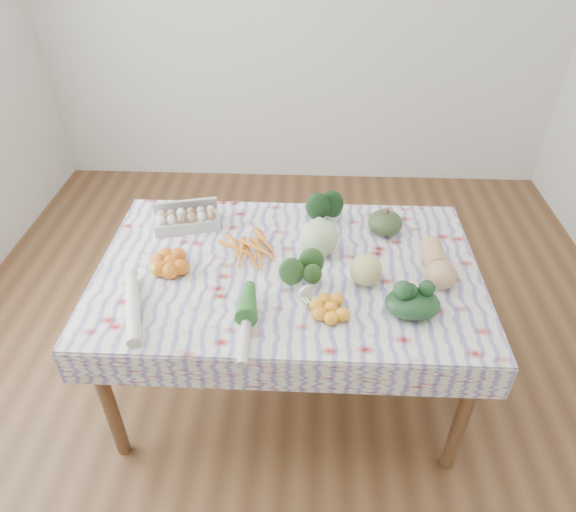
# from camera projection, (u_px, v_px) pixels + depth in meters

# --- Properties ---
(ground) EXTENTS (4.50, 4.50, 0.00)m
(ground) POSITION_uv_depth(u_px,v_px,m) (288.00, 380.00, 2.70)
(ground) COLOR brown
(ground) RESTS_ON ground
(wall_back) EXTENTS (4.00, 0.04, 2.80)m
(wall_back) POSITION_uv_depth(u_px,v_px,m) (302.00, 0.00, 3.64)
(wall_back) COLOR silver
(wall_back) RESTS_ON ground
(dining_table) EXTENTS (1.60, 1.00, 0.75)m
(dining_table) POSITION_uv_depth(u_px,v_px,m) (288.00, 281.00, 2.29)
(dining_table) COLOR brown
(dining_table) RESTS_ON ground
(tablecloth) EXTENTS (1.66, 1.06, 0.01)m
(tablecloth) POSITION_uv_depth(u_px,v_px,m) (288.00, 268.00, 2.24)
(tablecloth) COLOR white
(tablecloth) RESTS_ON dining_table
(egg_carton) EXTENTS (0.33, 0.19, 0.08)m
(egg_carton) POSITION_uv_depth(u_px,v_px,m) (187.00, 221.00, 2.45)
(egg_carton) COLOR #BABAB4
(egg_carton) RESTS_ON tablecloth
(carrot_bunch) EXTENTS (0.32, 0.31, 0.04)m
(carrot_bunch) POSITION_uv_depth(u_px,v_px,m) (250.00, 247.00, 2.32)
(carrot_bunch) COLOR orange
(carrot_bunch) RESTS_ON tablecloth
(kale_bunch) EXTENTS (0.19, 0.19, 0.13)m
(kale_bunch) POSITION_uv_depth(u_px,v_px,m) (324.00, 213.00, 2.46)
(kale_bunch) COLOR #153315
(kale_bunch) RESTS_ON tablecloth
(kabocha_squash) EXTENTS (0.18, 0.18, 0.11)m
(kabocha_squash) POSITION_uv_depth(u_px,v_px,m) (385.00, 223.00, 2.42)
(kabocha_squash) COLOR #384928
(kabocha_squash) RESTS_ON tablecloth
(cabbage) EXTENTS (0.18, 0.18, 0.17)m
(cabbage) POSITION_uv_depth(u_px,v_px,m) (319.00, 238.00, 2.26)
(cabbage) COLOR #B3D48E
(cabbage) RESTS_ON tablecloth
(butternut_squash) EXTENTS (0.13, 0.28, 0.13)m
(butternut_squash) POSITION_uv_depth(u_px,v_px,m) (437.00, 262.00, 2.16)
(butternut_squash) COLOR tan
(butternut_squash) RESTS_ON tablecloth
(orange_cluster) EXTENTS (0.29, 0.29, 0.07)m
(orange_cluster) POSITION_uv_depth(u_px,v_px,m) (171.00, 262.00, 2.20)
(orange_cluster) COLOR orange
(orange_cluster) RESTS_ON tablecloth
(broccoli) EXTENTS (0.19, 0.19, 0.10)m
(broccoli) POSITION_uv_depth(u_px,v_px,m) (301.00, 282.00, 2.08)
(broccoli) COLOR #264E1F
(broccoli) RESTS_ON tablecloth
(mandarin_cluster) EXTENTS (0.23, 0.23, 0.06)m
(mandarin_cluster) POSITION_uv_depth(u_px,v_px,m) (331.00, 307.00, 1.99)
(mandarin_cluster) COLOR orange
(mandarin_cluster) RESTS_ON tablecloth
(grapefruit) EXTENTS (0.14, 0.14, 0.13)m
(grapefruit) POSITION_uv_depth(u_px,v_px,m) (366.00, 270.00, 2.11)
(grapefruit) COLOR #D0C672
(grapefruit) RESTS_ON tablecloth
(spinach_bag) EXTENTS (0.23, 0.19, 0.09)m
(spinach_bag) POSITION_uv_depth(u_px,v_px,m) (413.00, 303.00, 1.98)
(spinach_bag) COLOR #153218
(spinach_bag) RESTS_ON tablecloth
(daikon) EXTENTS (0.16, 0.37, 0.05)m
(daikon) POSITION_uv_depth(u_px,v_px,m) (133.00, 311.00, 1.98)
(daikon) COLOR white
(daikon) RESTS_ON tablecloth
(leek) EXTENTS (0.05, 0.39, 0.04)m
(leek) POSITION_uv_depth(u_px,v_px,m) (246.00, 325.00, 1.93)
(leek) COLOR beige
(leek) RESTS_ON tablecloth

